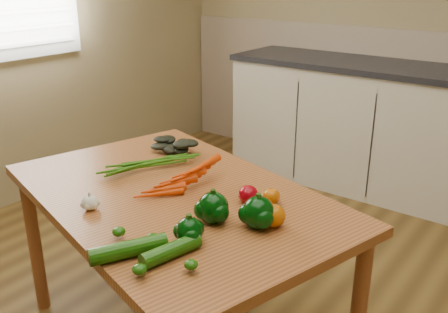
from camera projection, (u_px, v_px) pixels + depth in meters
room at (223, 51)px, 1.64m from camera, size 4.04×5.04×2.64m
counter_run at (432, 137)px, 3.31m from camera, size 2.84×0.64×1.14m
table at (174, 211)px, 1.90m from camera, size 1.51×1.18×0.71m
carrot_bunch at (172, 175)px, 1.95m from camera, size 0.29×0.25×0.07m
leafy_greens at (173, 142)px, 2.27m from camera, size 0.19×0.17×0.10m
garlic_bulb at (90, 203)px, 1.73m from camera, size 0.06×0.06×0.05m
pepper_a at (213, 208)px, 1.64m from camera, size 0.10×0.10×0.10m
pepper_b at (258, 213)px, 1.61m from camera, size 0.11×0.11×0.11m
pepper_c at (189, 231)px, 1.52m from camera, size 0.08×0.08×0.08m
tomato_a at (248, 195)px, 1.78m from camera, size 0.07×0.07×0.07m
tomato_b at (271, 196)px, 1.78m from camera, size 0.06×0.06×0.06m
tomato_c at (273, 215)px, 1.62m from camera, size 0.08×0.08×0.08m
zucchini_a at (171, 251)px, 1.44m from camera, size 0.09×0.20×0.05m
zucchini_b at (128, 249)px, 1.45m from camera, size 0.15×0.23×0.05m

